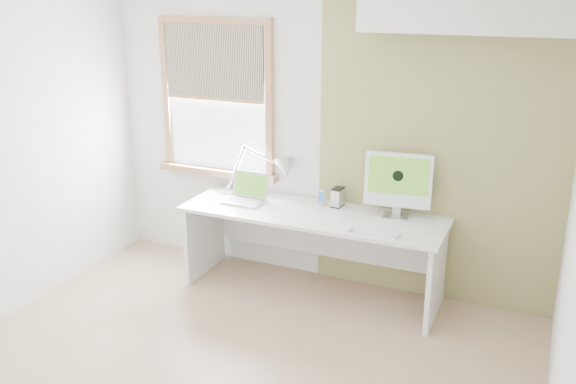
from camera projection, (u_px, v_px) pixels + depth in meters
The scene contains 12 objects.
room at pixel (219, 195), 3.78m from camera, with size 4.04×3.54×2.64m.
accent_wall at pixel (439, 147), 4.91m from camera, with size 2.00×0.02×2.60m, color #908D50.
soffit at pixel (475, 3), 4.34m from camera, with size 1.60×0.40×0.42m, color white.
window at pixel (216, 99), 5.58m from camera, with size 1.20×0.14×1.42m.
desk at pixel (315, 232), 5.25m from camera, with size 2.20×0.70×0.73m.
desk_lamp at pixel (274, 171), 5.46m from camera, with size 0.80×0.33×0.45m.
laptop at pixel (247, 194), 5.39m from camera, with size 0.36×0.29×0.24m.
phone_dock at pixel (321, 201), 5.29m from camera, with size 0.08×0.08×0.14m.
external_drive at pixel (338, 197), 5.25m from camera, with size 0.09×0.13×0.16m.
imac at pixel (398, 181), 4.96m from camera, with size 0.54×0.20×0.53m.
keyboard at pixel (371, 231), 4.72m from camera, with size 0.46×0.19×0.02m.
mouse at pixel (350, 228), 4.76m from camera, with size 0.07×0.11×0.03m, color white.
Camera 1 is at (1.83, -3.11, 2.51)m, focal length 38.73 mm.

